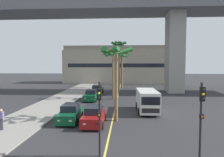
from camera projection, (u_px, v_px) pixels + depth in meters
The scene contains 17 objects.
sidewalk_left at pixel (34, 115), 20.62m from camera, with size 4.80×80.00×0.15m, color gray.
lane_stripe_center at pixel (117, 102), 28.08m from camera, with size 0.14×56.00×0.01m, color #DBCC4C.
bridge_overpass at pixel (125, 10), 37.87m from camera, with size 78.19×8.00×18.78m.
pier_building_backdrop at pixel (121, 65), 56.98m from camera, with size 30.93×8.04×10.08m.
car_queue_front at pixel (92, 95), 29.25m from camera, with size 1.95×4.16×1.56m.
car_queue_second at pixel (94, 116), 17.56m from camera, with size 1.90×4.13×1.56m.
car_queue_third at pixel (97, 90), 35.46m from camera, with size 1.90×4.13×1.56m.
car_queue_fourth at pixel (71, 113), 18.52m from camera, with size 1.94×4.15×1.56m.
delivery_van at pixel (147, 100), 22.11m from camera, with size 2.25×5.29×2.36m.
traffic_light_median_near at pixel (99, 109), 11.26m from camera, with size 0.24×0.37×4.20m.
traffic_light_right_far_corner at pixel (201, 110), 10.90m from camera, with size 0.24×0.37×4.20m.
traffic_light_median_far at pixel (117, 85), 24.65m from camera, with size 0.24×0.37×4.20m.
palm_tree_near_median at pixel (113, 60), 29.97m from camera, with size 3.14×3.26×7.15m.
palm_tree_mid_median at pixel (122, 62), 43.81m from camera, with size 2.97×3.08×7.39m.
palm_tree_far_median at pixel (116, 60), 18.42m from camera, with size 3.03×3.14×6.81m.
palm_tree_farthest_median at pixel (119, 51), 35.73m from camera, with size 2.68×2.75×9.19m.
pedestrian_mid_block at pixel (1, 119), 15.63m from camera, with size 0.34×0.22×1.62m.
Camera 1 is at (1.14, -3.77, 5.16)m, focal length 32.87 mm.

